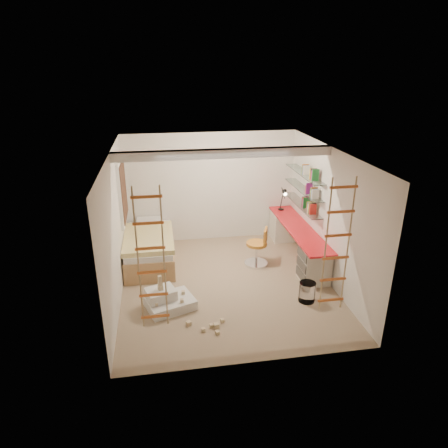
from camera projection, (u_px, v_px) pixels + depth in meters
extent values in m
plane|color=#947F60|center=(226.00, 284.00, 7.84)|extent=(4.50, 4.50, 0.00)
cube|color=white|center=(224.00, 153.00, 7.17)|extent=(4.00, 0.18, 0.16)
cube|color=white|center=(122.00, 191.00, 8.34)|extent=(0.06, 1.15, 1.35)
cube|color=#4C2D1E|center=(124.00, 191.00, 8.35)|extent=(0.02, 1.00, 1.20)
cylinder|color=white|center=(307.00, 292.00, 7.21)|extent=(0.30, 0.30, 0.37)
cube|color=red|center=(299.00, 228.00, 8.59)|extent=(0.55, 2.80, 0.04)
cube|color=beige|center=(283.00, 225.00, 9.73)|extent=(0.52, 0.55, 0.71)
cube|color=beige|center=(314.00, 265.00, 7.81)|extent=(0.52, 0.55, 0.71)
cube|color=#4C4742|center=(302.00, 254.00, 7.68)|extent=(0.02, 0.50, 0.18)
cube|color=#4C4742|center=(301.00, 265.00, 7.76)|extent=(0.02, 0.50, 0.18)
cube|color=#4C4742|center=(301.00, 275.00, 7.84)|extent=(0.02, 0.50, 0.18)
cube|color=white|center=(302.00, 205.00, 8.73)|extent=(0.25, 1.80, 0.01)
cube|color=white|center=(303.00, 190.00, 8.60)|extent=(0.25, 1.80, 0.01)
cube|color=white|center=(305.00, 174.00, 8.46)|extent=(0.25, 1.80, 0.01)
cube|color=#AD7F51|center=(150.00, 252.00, 8.66)|extent=(1.00, 2.00, 0.45)
cube|color=white|center=(149.00, 240.00, 8.55)|extent=(0.95, 1.95, 0.12)
cube|color=yellow|center=(149.00, 238.00, 8.38)|extent=(1.02, 1.60, 0.10)
cube|color=white|center=(149.00, 221.00, 9.24)|extent=(0.55, 0.35, 0.12)
cylinder|color=black|center=(281.00, 209.00, 9.62)|extent=(0.14, 0.14, 0.02)
cylinder|color=black|center=(281.00, 202.00, 9.55)|extent=(0.02, 0.15, 0.36)
cylinder|color=black|center=(283.00, 193.00, 9.36)|extent=(0.02, 0.27, 0.20)
cone|color=black|center=(285.00, 192.00, 9.24)|extent=(0.12, 0.14, 0.15)
cylinder|color=#FFEABF|center=(285.00, 194.00, 9.21)|extent=(0.08, 0.04, 0.08)
cylinder|color=orange|center=(257.00, 244.00, 8.41)|extent=(0.57, 0.57, 0.06)
cube|color=#B87023|center=(265.00, 236.00, 8.30)|extent=(0.16, 0.32, 0.31)
cylinder|color=silver|center=(256.00, 253.00, 8.50)|extent=(0.07, 0.07, 0.44)
cylinder|color=silver|center=(256.00, 263.00, 8.59)|extent=(0.65, 0.65, 0.05)
cube|color=silver|center=(170.00, 303.00, 7.05)|extent=(0.96, 0.85, 0.18)
cube|color=silver|center=(161.00, 294.00, 7.00)|extent=(0.59, 0.54, 0.18)
cube|color=#CCB284|center=(160.00, 288.00, 6.95)|extent=(0.10, 0.10, 0.08)
cube|color=#CCB284|center=(160.00, 284.00, 6.92)|extent=(0.09, 0.09, 0.07)
cube|color=#CCB284|center=(160.00, 279.00, 6.89)|extent=(0.08, 0.08, 0.12)
cube|color=#CCB284|center=(182.00, 301.00, 6.91)|extent=(0.06, 0.06, 0.06)
cube|color=#CCB284|center=(183.00, 292.00, 7.15)|extent=(0.06, 0.06, 0.06)
cube|color=#CCB284|center=(156.00, 304.00, 6.81)|extent=(0.06, 0.06, 0.06)
cube|color=#CCB284|center=(203.00, 330.00, 6.44)|extent=(0.07, 0.07, 0.07)
cube|color=#CCB284|center=(189.00, 323.00, 6.59)|extent=(0.07, 0.07, 0.07)
cube|color=#CCB284|center=(211.00, 325.00, 6.54)|extent=(0.07, 0.07, 0.07)
cube|color=#CCB284|center=(217.00, 332.00, 6.37)|extent=(0.07, 0.07, 0.07)
cube|color=#CCB284|center=(216.00, 326.00, 6.53)|extent=(0.07, 0.07, 0.07)
cube|color=#CCB284|center=(222.00, 320.00, 6.67)|extent=(0.07, 0.07, 0.07)
cube|color=red|center=(302.00, 200.00, 8.68)|extent=(0.14, 0.70, 0.22)
cube|color=#262626|center=(304.00, 184.00, 8.55)|extent=(0.14, 0.46, 0.22)
cube|color=yellow|center=(305.00, 168.00, 8.42)|extent=(0.14, 0.64, 0.22)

